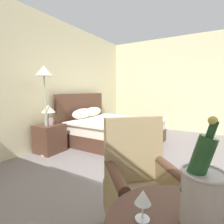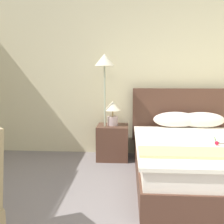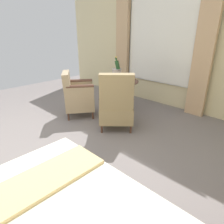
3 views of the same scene
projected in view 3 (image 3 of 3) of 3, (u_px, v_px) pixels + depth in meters
The scene contains 8 objects.
ground_plane at pixel (40, 151), 2.89m from camera, with size 7.52×7.52×0.00m, color slate.
wall_window_side at pixel (161, 39), 4.36m from camera, with size 0.27×5.99×2.85m.
side_table_round at pixel (121, 94), 4.11m from camera, with size 0.70×0.70×0.68m.
champagne_bucket at pixel (117, 73), 3.93m from camera, with size 0.19×0.19×0.48m.
wine_glass_near_bucket at pixel (129, 77), 3.87m from camera, with size 0.08×0.08×0.14m.
wine_glass_near_edge at pixel (121, 74), 4.12m from camera, with size 0.08×0.08×0.15m.
armchair_by_window at pixel (116, 105), 3.40m from camera, with size 0.81×0.80×1.02m.
armchair_facing_bed at pixel (77, 96), 3.95m from camera, with size 0.77×0.76×0.89m.
Camera 3 is at (1.03, 2.45, 1.64)m, focal length 32.00 mm.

